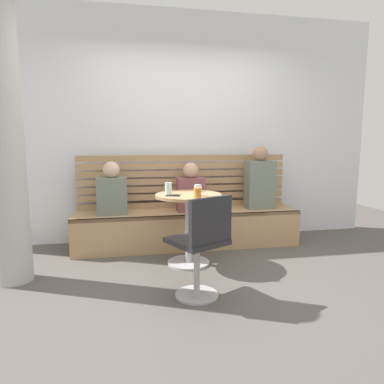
{
  "coord_description": "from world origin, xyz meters",
  "views": [
    {
      "loc": [
        -0.69,
        -2.74,
        1.25
      ],
      "look_at": [
        -0.05,
        0.66,
        0.75
      ],
      "focal_mm": 31.31,
      "sensor_mm": 36.0,
      "label": 1
    }
  ],
  "objects": [
    {
      "name": "phone_on_table",
      "position": [
        -0.28,
        0.5,
        0.74
      ],
      "size": [
        0.15,
        0.11,
        0.01
      ],
      "primitive_type": "cube",
      "rotation": [
        0.0,
        0.0,
        1.27
      ],
      "color": "black",
      "rests_on": "cafe_table"
    },
    {
      "name": "person_child_left",
      "position": [
        0.04,
        1.21,
        0.7
      ],
      "size": [
        0.34,
        0.22,
        0.59
      ],
      "color": "brown",
      "rests_on": "booth_bench"
    },
    {
      "name": "cup_glass_tall",
      "position": [
        -0.3,
        0.62,
        0.8
      ],
      "size": [
        0.07,
        0.07,
        0.12
      ],
      "primitive_type": "cylinder",
      "color": "silver",
      "rests_on": "cafe_table"
    },
    {
      "name": "cup_espresso_small",
      "position": [
        0.05,
        0.76,
        0.77
      ],
      "size": [
        0.06,
        0.06,
        0.05
      ],
      "primitive_type": "cylinder",
      "color": "silver",
      "rests_on": "cafe_table"
    },
    {
      "name": "person_adult",
      "position": [
        0.91,
        1.2,
        0.79
      ],
      "size": [
        0.34,
        0.22,
        0.78
      ],
      "color": "slate",
      "rests_on": "booth_bench"
    },
    {
      "name": "booth_bench",
      "position": [
        0.0,
        1.2,
        0.22
      ],
      "size": [
        2.7,
        0.52,
        0.44
      ],
      "color": "tan",
      "rests_on": "ground"
    },
    {
      "name": "cup_water_clear",
      "position": [
        -0.03,
        0.46,
        0.8
      ],
      "size": [
        0.07,
        0.07,
        0.11
      ],
      "primitive_type": "cylinder",
      "color": "white",
      "rests_on": "cafe_table"
    },
    {
      "name": "cafe_table",
      "position": [
        -0.1,
        0.59,
        0.52
      ],
      "size": [
        0.68,
        0.68,
        0.74
      ],
      "color": "#ADADB2",
      "rests_on": "ground"
    },
    {
      "name": "person_child_middle",
      "position": [
        -0.89,
        1.17,
        0.71
      ],
      "size": [
        0.34,
        0.22,
        0.61
      ],
      "color": "slate",
      "rests_on": "booth_bench"
    },
    {
      "name": "concrete_pillar",
      "position": [
        -1.75,
        0.45,
        1.4
      ],
      "size": [
        0.32,
        0.32,
        2.8
      ],
      "primitive_type": "cylinder",
      "color": "#B2B2AD",
      "rests_on": "ground"
    },
    {
      "name": "white_chair",
      "position": [
        -0.14,
        -0.22,
        0.46
      ],
      "size": [
        0.54,
        0.54,
        0.85
      ],
      "color": "#ADADB2",
      "rests_on": "ground"
    },
    {
      "name": "cup_tumbler_orange",
      "position": [
        -0.06,
        0.31,
        0.79
      ],
      "size": [
        0.07,
        0.07,
        0.1
      ],
      "primitive_type": "cylinder",
      "color": "orange",
      "rests_on": "cafe_table"
    },
    {
      "name": "booth_backrest",
      "position": [
        0.0,
        1.44,
        0.78
      ],
      "size": [
        2.65,
        0.04,
        0.67
      ],
      "color": "#A68157",
      "rests_on": "booth_bench"
    },
    {
      "name": "ground",
      "position": [
        0.0,
        0.0,
        0.0
      ],
      "size": [
        8.0,
        8.0,
        0.0
      ],
      "primitive_type": "plane",
      "color": "#514C47"
    },
    {
      "name": "back_wall",
      "position": [
        0.0,
        1.64,
        1.45
      ],
      "size": [
        5.2,
        0.1,
        2.9
      ],
      "primitive_type": "cube",
      "color": "silver",
      "rests_on": "ground"
    }
  ]
}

